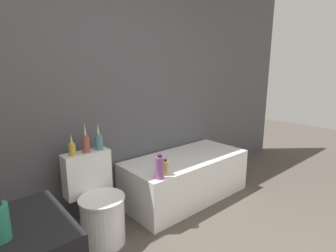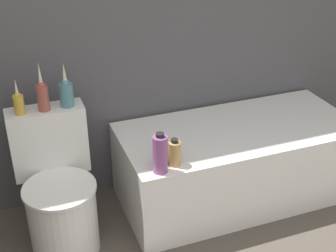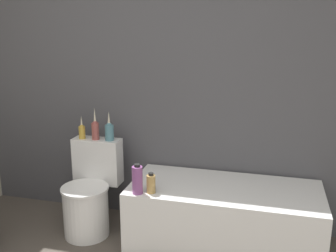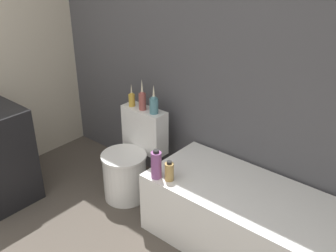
# 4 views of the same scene
# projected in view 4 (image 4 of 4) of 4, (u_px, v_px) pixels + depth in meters

# --- Properties ---
(wall_back_tiled) EXTENTS (6.40, 0.06, 2.60)m
(wall_back_tiled) POSITION_uv_depth(u_px,v_px,m) (192.00, 48.00, 3.12)
(wall_back_tiled) COLOR #4C4C51
(wall_back_tiled) RESTS_ON ground_plane
(bathtub) EXTENTS (1.47, 0.68, 0.50)m
(bathtub) POSITION_uv_depth(u_px,v_px,m) (246.00, 220.00, 2.84)
(bathtub) COLOR white
(bathtub) RESTS_ON ground
(toilet) EXTENTS (0.42, 0.54, 0.76)m
(toilet) POSITION_uv_depth(u_px,v_px,m) (131.00, 162.00, 3.44)
(toilet) COLOR white
(toilet) RESTS_ON ground
(vase_gold) EXTENTS (0.06, 0.06, 0.20)m
(vase_gold) POSITION_uv_depth(u_px,v_px,m) (132.00, 99.00, 3.39)
(vase_gold) COLOR gold
(vase_gold) RESTS_ON toilet
(vase_silver) EXTENTS (0.06, 0.06, 0.27)m
(vase_silver) POSITION_uv_depth(u_px,v_px,m) (142.00, 100.00, 3.31)
(vase_silver) COLOR #994C47
(vase_silver) RESTS_ON toilet
(vase_bronze) EXTENTS (0.07, 0.07, 0.25)m
(vase_bronze) POSITION_uv_depth(u_px,v_px,m) (154.00, 104.00, 3.25)
(vase_bronze) COLOR teal
(vase_bronze) RESTS_ON toilet
(shampoo_bottle_tall) EXTENTS (0.08, 0.08, 0.23)m
(shampoo_bottle_tall) POSITION_uv_depth(u_px,v_px,m) (156.00, 165.00, 2.85)
(shampoo_bottle_tall) COLOR #8C4C8C
(shampoo_bottle_tall) RESTS_ON bathtub
(shampoo_bottle_short) EXTENTS (0.07, 0.07, 0.16)m
(shampoo_bottle_short) POSITION_uv_depth(u_px,v_px,m) (169.00, 171.00, 2.84)
(shampoo_bottle_short) COLOR tan
(shampoo_bottle_short) RESTS_ON bathtub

